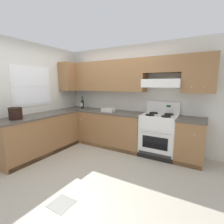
{
  "coord_description": "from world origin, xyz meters",
  "views": [
    {
      "loc": [
        2.01,
        -2.36,
        1.59
      ],
      "look_at": [
        0.25,
        0.7,
        1.0
      ],
      "focal_mm": 26.51,
      "sensor_mm": 36.0,
      "label": 1
    }
  ],
  "objects_px": {
    "stove": "(159,135)",
    "bowl": "(108,111)",
    "bucket": "(15,113)",
    "wine_bottle": "(82,104)"
  },
  "relations": [
    {
      "from": "bowl",
      "to": "stove",
      "type": "bearing_deg",
      "value": 3.5
    },
    {
      "from": "wine_bottle",
      "to": "bowl",
      "type": "distance_m",
      "value": 0.96
    },
    {
      "from": "wine_bottle",
      "to": "bucket",
      "type": "distance_m",
      "value": 1.85
    },
    {
      "from": "bowl",
      "to": "bucket",
      "type": "bearing_deg",
      "value": -122.75
    },
    {
      "from": "stove",
      "to": "bucket",
      "type": "bearing_deg",
      "value": -142.92
    },
    {
      "from": "stove",
      "to": "wine_bottle",
      "type": "xyz_separation_m",
      "value": [
        -2.22,
        0.05,
        0.57
      ]
    },
    {
      "from": "wine_bottle",
      "to": "bowl",
      "type": "height_order",
      "value": "wine_bottle"
    },
    {
      "from": "stove",
      "to": "bowl",
      "type": "height_order",
      "value": "stove"
    },
    {
      "from": "stove",
      "to": "bowl",
      "type": "xyz_separation_m",
      "value": [
        -1.27,
        -0.08,
        0.46
      ]
    },
    {
      "from": "stove",
      "to": "bowl",
      "type": "relative_size",
      "value": 3.78
    }
  ]
}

